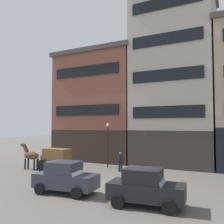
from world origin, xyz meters
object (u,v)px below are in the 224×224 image
cargo_wagon (56,159)px  pedestrian_officer (120,160)px  streetlamp_curbside (108,139)px  sedan_light (65,177)px  sedan_dark (146,187)px  draft_horse (30,155)px

cargo_wagon → pedestrian_officer: (4.69, 2.69, -0.17)m
cargo_wagon → streetlamp_curbside: bearing=56.8°
sedan_light → pedestrian_officer: (0.06, 7.39, 0.07)m
pedestrian_officer → cargo_wagon: bearing=-150.1°
cargo_wagon → sedan_dark: 10.69m
sedan_light → streetlamp_curbside: 9.21m
cargo_wagon → pedestrian_officer: cargo_wagon is taller
cargo_wagon → sedan_light: bearing=-45.4°
streetlamp_curbside → sedan_dark: bearing=-52.2°
cargo_wagon → pedestrian_officer: bearing=29.9°
sedan_dark → pedestrian_officer: (-4.89, 7.44, 0.07)m
sedan_light → pedestrian_officer: sedan_light is taller
draft_horse → sedan_light: size_ratio=0.61×
sedan_dark → streetlamp_curbside: size_ratio=0.94×
cargo_wagon → draft_horse: (-2.95, 0.00, 0.12)m
pedestrian_officer → sedan_dark: bearing=-56.7°
draft_horse → sedan_dark: (12.53, -4.75, -0.36)m
pedestrian_officer → streetlamp_curbside: (-1.99, 1.44, 1.69)m
draft_horse → pedestrian_officer: size_ratio=1.31×
pedestrian_officer → streetlamp_curbside: streetlamp_curbside is taller
cargo_wagon → sedan_dark: (9.58, -4.75, -0.23)m
draft_horse → sedan_light: draft_horse is taller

